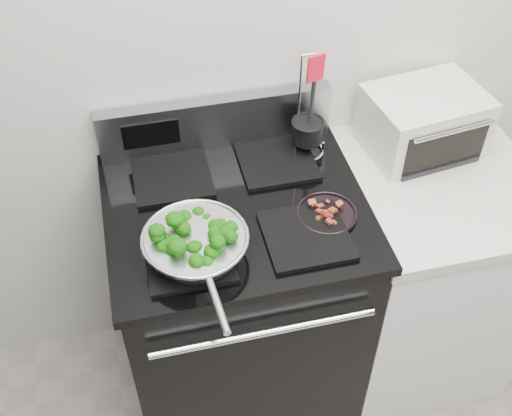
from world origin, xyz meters
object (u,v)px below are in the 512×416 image
object	(u,v)px
skillet	(196,244)
utensil_holder	(307,136)
gas_range	(239,299)
toaster_oven	(423,121)
bacon_plate	(327,211)

from	to	relation	value
skillet	utensil_holder	world-z (taller)	utensil_holder
gas_range	toaster_oven	size ratio (longest dim) A/B	2.85
gas_range	skillet	size ratio (longest dim) A/B	2.39
toaster_oven	gas_range	bearing A→B (deg)	-173.41
utensil_holder	toaster_oven	world-z (taller)	utensil_holder
gas_range	bacon_plate	size ratio (longest dim) A/B	6.21
skillet	utensil_holder	size ratio (longest dim) A/B	1.27
utensil_holder	toaster_oven	xyz separation A→B (m)	(0.39, -0.03, 0.01)
bacon_plate	toaster_oven	world-z (taller)	toaster_oven
bacon_plate	utensil_holder	size ratio (longest dim) A/B	0.49
skillet	utensil_holder	xyz separation A→B (m)	(0.43, 0.37, 0.02)
skillet	toaster_oven	bearing A→B (deg)	18.29
gas_range	toaster_oven	xyz separation A→B (m)	(0.67, 0.17, 0.54)
gas_range	bacon_plate	distance (m)	0.55
gas_range	utensil_holder	size ratio (longest dim) A/B	3.05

